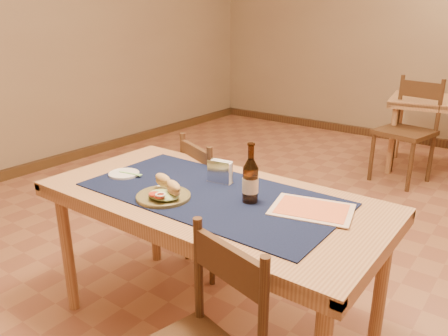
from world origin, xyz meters
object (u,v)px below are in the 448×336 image
Objects in this scene: napkin_holder at (220,172)px; beer_bottle at (250,181)px; chair_main_far at (217,201)px; sandwich_plate at (164,193)px; main_table at (211,211)px.

beer_bottle is at bearing -23.26° from napkin_holder.
chair_main_far reaches higher than sandwich_plate.
main_table is 0.65m from chair_main_far.
main_table is at bearing -172.00° from beer_bottle.
sandwich_plate is (0.22, -0.67, 0.33)m from chair_main_far.
napkin_holder reaches higher than main_table.
chair_main_far is 3.24× the size of beer_bottle.
napkin_holder is at bearing 156.74° from beer_bottle.
napkin_holder reaches higher than chair_main_far.
chair_main_far is 0.83m from beer_bottle.
sandwich_plate is at bearing -148.23° from beer_bottle.
chair_main_far is 0.78m from sandwich_plate.
main_table is 0.20m from napkin_holder.
sandwich_plate is 0.32m from napkin_holder.
beer_bottle is 2.00× the size of napkin_holder.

